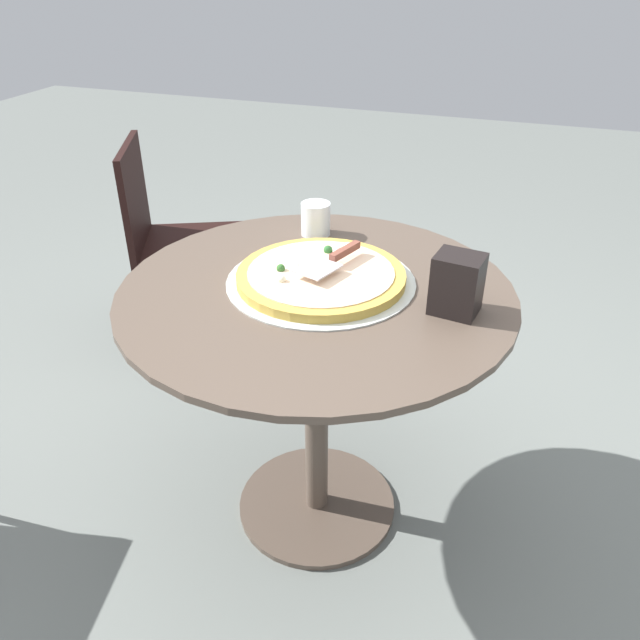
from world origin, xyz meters
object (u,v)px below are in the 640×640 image
at_px(napkin_dispenser, 457,285).
at_px(patio_table, 316,349).
at_px(patio_chair_far, 170,233).
at_px(pizza_on_tray, 320,276).
at_px(drinking_cup, 316,219).
at_px(pizza_server, 333,259).

bearing_deg(napkin_dispenser, patio_table, 7.81).
bearing_deg(napkin_dispenser, patio_chair_far, -21.57).
xyz_separation_m(patio_table, pizza_on_tray, (-0.00, 0.04, 0.19)).
xyz_separation_m(pizza_on_tray, drinking_cup, (-0.11, 0.27, 0.03)).
bearing_deg(patio_chair_far, patio_table, -38.67).
height_order(drinking_cup, napkin_dispenser, napkin_dispenser).
xyz_separation_m(patio_table, napkin_dispenser, (0.33, -0.00, 0.24)).
bearing_deg(pizza_server, napkin_dispenser, -11.94).
bearing_deg(pizza_server, patio_chair_far, 144.80).
relative_size(pizza_server, drinking_cup, 2.33).
bearing_deg(pizza_server, pizza_on_tray, -133.44).
bearing_deg(patio_chair_far, drinking_cup, -26.23).
distance_m(patio_table, napkin_dispenser, 0.41).
relative_size(patio_table, napkin_dispenser, 6.96).
relative_size(drinking_cup, napkin_dispenser, 0.67).
bearing_deg(patio_table, drinking_cup, 109.60).
relative_size(pizza_server, napkin_dispenser, 1.56).
bearing_deg(napkin_dispenser, drinking_cup, -26.91).
xyz_separation_m(pizza_on_tray, pizza_server, (0.02, 0.03, 0.04)).
relative_size(patio_table, patio_chair_far, 1.14).
bearing_deg(patio_table, napkin_dispenser, -0.45).
height_order(patio_table, pizza_on_tray, pizza_on_tray).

